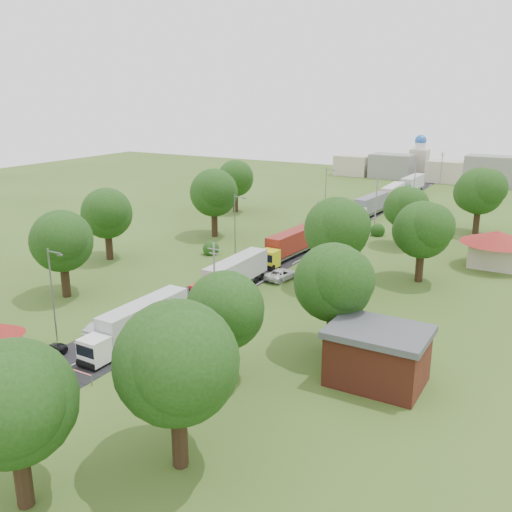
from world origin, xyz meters
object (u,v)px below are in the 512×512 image
Objects in this scene: info_sign at (348,222)px; pedestrian_near at (3,374)px; truck_0 at (138,322)px; guard_booth at (2,336)px; boom_barrier at (45,361)px; car_lane_mid at (100,327)px; car_lane_front at (46,352)px.

pedestrian_near is at bearing -97.14° from info_sign.
truck_0 is at bearing 40.45° from pedestrian_near.
info_sign reaches higher than guard_booth.
info_sign is (12.40, 60.00, 0.84)m from guard_booth.
pedestrian_near is at bearing -109.99° from truck_0.
boom_barrier is at bearing 0.01° from guard_booth.
info_sign is 1.01× the size of car_lane_mid.
car_lane_front is at bearing 63.31° from pedestrian_near.
info_sign is 64.03m from pedestrian_near.
boom_barrier is at bearing -109.34° from truck_0.
info_sign is at bearing 86.25° from truck_0.
truck_0 reaches higher than pedestrian_near.
info_sign is at bearing 83.76° from boom_barrier.
boom_barrier is 9.84m from truck_0.
car_lane_front is at bearing 87.75° from car_lane_mid.
car_lane_mid is (0.00, 7.20, -0.12)m from car_lane_front.
info_sign is 0.29× the size of truck_0.
car_lane_front reaches higher than car_lane_mid.
pedestrian_near reaches higher than car_lane_front.
car_lane_front is (4.20, 1.50, -1.37)m from guard_booth.
guard_booth is 12.93m from truck_0.
pedestrian_near is (0.25, -5.00, 0.03)m from car_lane_front.
guard_booth is 61.27m from info_sign.
info_sign reaches higher than truck_0.
truck_0 is at bearing -129.35° from car_lane_front.
info_sign reaches higher than pedestrian_near.
pedestrian_near is (0.25, -12.20, 0.15)m from car_lane_mid.
car_lane_front is at bearing -122.30° from truck_0.
boom_barrier is at bearing -96.24° from info_sign.
car_lane_mid is (-1.64, 8.70, -0.22)m from boom_barrier.
pedestrian_near is (-4.62, -12.71, -1.29)m from truck_0.
boom_barrier is at bearing 98.43° from car_lane_mid.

